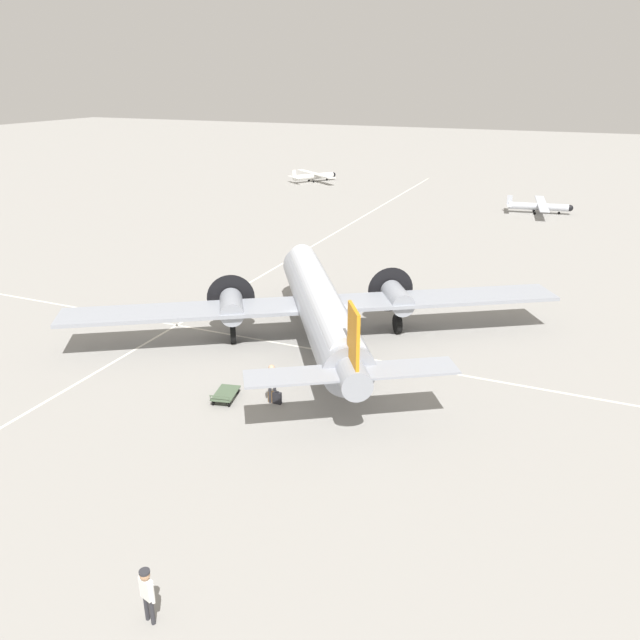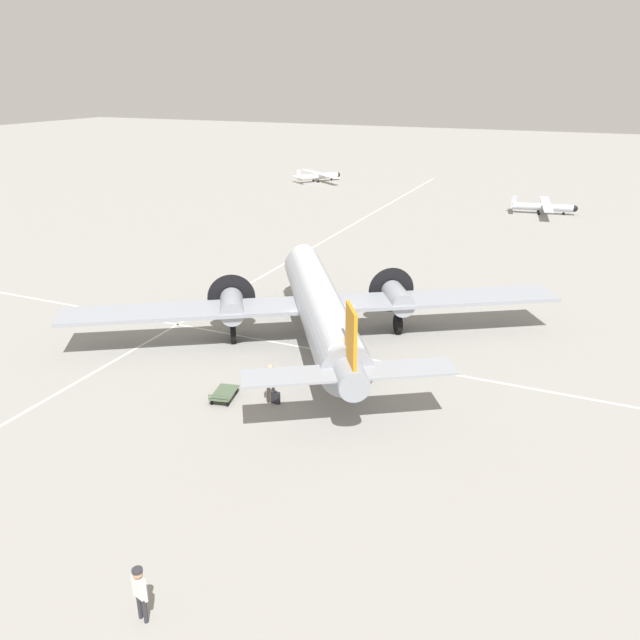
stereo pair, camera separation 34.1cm
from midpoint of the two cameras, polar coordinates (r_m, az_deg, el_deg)
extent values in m
plane|color=gray|center=(33.68, -0.29, -2.39)|extent=(300.00, 300.00, 0.00)
cube|color=silver|center=(33.24, -0.65, -2.72)|extent=(120.00, 0.16, 0.01)
cube|color=silver|center=(37.83, -12.75, -0.18)|extent=(0.16, 120.00, 0.01)
cylinder|color=#9399A3|center=(32.83, -0.30, 1.22)|extent=(10.38, 14.72, 2.32)
cylinder|color=silver|center=(32.62, -0.30, 2.27)|extent=(9.38, 13.69, 1.62)
sphere|color=#9399A3|center=(40.32, -1.98, 5.09)|extent=(2.20, 2.20, 2.20)
cylinder|color=#9399A3|center=(25.58, 2.35, -4.64)|extent=(2.72, 3.31, 1.28)
cube|color=orange|center=(24.38, 2.67, -1.81)|extent=(1.04, 1.55, 2.67)
cube|color=#9399A3|center=(25.19, 2.53, -4.79)|extent=(8.19, 5.91, 0.10)
cube|color=#9399A3|center=(34.01, -0.59, 1.43)|extent=(24.35, 16.48, 0.20)
cylinder|color=#9399A3|center=(33.96, -8.38, 1.20)|extent=(2.52, 2.98, 1.28)
cylinder|color=black|center=(35.36, -8.42, 2.02)|extent=(2.30, 1.45, 2.68)
sphere|color=black|center=(35.49, -8.42, 2.10)|extent=(0.45, 0.45, 0.45)
cylinder|color=#9399A3|center=(35.17, 6.81, 2.00)|extent=(2.52, 2.98, 1.28)
cylinder|color=black|center=(36.53, 6.20, 2.77)|extent=(2.30, 1.45, 2.68)
sphere|color=black|center=(36.65, 6.14, 2.84)|extent=(0.45, 0.45, 0.45)
cylinder|color=#4C4C51|center=(34.05, -8.28, -0.50)|extent=(0.18, 0.18, 0.93)
cylinder|color=black|center=(34.22, -8.24, -1.22)|extent=(0.84, 1.09, 1.10)
cylinder|color=#4C4C51|center=(35.26, 6.85, 0.36)|extent=(0.18, 0.18, 0.93)
cylinder|color=black|center=(35.43, 6.82, -0.34)|extent=(0.84, 1.09, 1.10)
cylinder|color=#4C4C51|center=(39.12, -1.64, 2.30)|extent=(0.14, 0.14, 0.87)
cylinder|color=black|center=(39.26, -1.64, 1.70)|extent=(0.52, 0.69, 0.70)
cylinder|color=#2D2D33|center=(18.91, -16.12, -23.92)|extent=(0.12, 0.12, 0.82)
cylinder|color=#2D2D33|center=(18.77, -15.64, -24.30)|extent=(0.12, 0.12, 0.82)
cube|color=white|center=(18.34, -16.13, -22.52)|extent=(0.43, 0.28, 0.62)
sphere|color=tan|center=(18.04, -16.28, -21.50)|extent=(0.27, 0.27, 0.27)
cylinder|color=white|center=(18.52, -16.61, -22.22)|extent=(0.10, 0.10, 0.59)
cylinder|color=white|center=(18.21, -15.62, -22.99)|extent=(0.10, 0.10, 0.59)
cube|color=black|center=(18.33, -15.89, -22.21)|extent=(0.05, 0.02, 0.39)
cylinder|color=#2D2D33|center=(17.97, -16.32, -21.23)|extent=(0.35, 0.35, 0.07)
cylinder|color=#2D2D33|center=(27.98, -4.95, -6.74)|extent=(0.13, 0.13, 0.88)
cylinder|color=#2D2D33|center=(28.10, -4.50, -6.60)|extent=(0.13, 0.13, 0.88)
cube|color=white|center=(27.68, -4.77, -5.27)|extent=(0.38, 0.46, 0.66)
sphere|color=tan|center=(27.47, -4.80, -4.39)|extent=(0.29, 0.29, 0.29)
cylinder|color=white|center=(27.58, -5.23, -5.48)|extent=(0.10, 0.10, 0.62)
cylinder|color=white|center=(27.82, -4.32, -5.19)|extent=(0.10, 0.10, 0.62)
cube|color=maroon|center=(27.73, -4.90, -5.04)|extent=(0.03, 0.05, 0.42)
cube|color=#232328|center=(27.96, -4.30, -7.12)|extent=(0.39, 0.18, 0.54)
cube|color=black|center=(27.82, -4.31, -6.58)|extent=(0.14, 0.13, 0.02)
cube|color=brown|center=(28.06, -4.73, -7.05)|extent=(0.37, 0.12, 0.52)
cube|color=#4A3520|center=(27.92, -4.75, -6.53)|extent=(0.13, 0.08, 0.02)
cube|color=#4C6047|center=(28.56, -8.96, -6.63)|extent=(1.25, 1.77, 0.04)
cube|color=#4C6047|center=(27.81, -9.52, -6.92)|extent=(0.91, 0.24, 0.04)
cylinder|color=#4C6047|center=(28.00, -10.34, -7.02)|extent=(0.04, 0.04, 0.22)
cylinder|color=#4C6047|center=(27.73, -8.65, -7.22)|extent=(0.04, 0.04, 0.22)
cylinder|color=black|center=(29.26, -9.24, -6.28)|extent=(0.12, 0.29, 0.28)
cylinder|color=black|center=(29.03, -7.85, -6.43)|extent=(0.12, 0.29, 0.28)
cylinder|color=black|center=(28.25, -10.07, -7.40)|extent=(0.12, 0.29, 0.28)
cylinder|color=black|center=(28.02, -8.63, -7.57)|extent=(0.12, 0.29, 0.28)
cylinder|color=white|center=(87.46, -0.72, 12.99)|extent=(4.22, 5.34, 0.74)
sphere|color=black|center=(89.06, 1.10, 13.15)|extent=(0.67, 0.67, 0.67)
cube|color=white|center=(87.58, -0.53, 13.23)|extent=(7.90, 6.20, 0.08)
cube|color=white|center=(85.96, -2.50, 13.23)|extent=(0.37, 0.47, 0.97)
cube|color=white|center=(86.03, -2.49, 12.91)|extent=(2.67, 2.15, 0.04)
cylinder|color=black|center=(88.63, 0.52, 12.73)|extent=(0.23, 0.27, 0.28)
cylinder|color=#4C4C51|center=(88.61, 0.52, 12.79)|extent=(0.06, 0.06, 0.21)
cylinder|color=black|center=(87.97, -1.14, 12.66)|extent=(0.23, 0.27, 0.28)
cylinder|color=#4C4C51|center=(87.95, -1.14, 12.72)|extent=(0.06, 0.06, 0.21)
cylinder|color=black|center=(86.80, -0.70, 12.54)|extent=(0.23, 0.27, 0.28)
cylinder|color=#4C4C51|center=(86.79, -0.70, 12.61)|extent=(0.06, 0.06, 0.21)
cylinder|color=#B7BCC6|center=(70.55, 19.19, 9.77)|extent=(6.09, 1.62, 0.74)
sphere|color=black|center=(70.87, 21.76, 9.48)|extent=(0.67, 0.67, 0.67)
cube|color=#B7BCC6|center=(70.52, 19.50, 10.00)|extent=(2.26, 9.11, 0.08)
cube|color=#B7BCC6|center=(70.28, 16.82, 10.49)|extent=(0.54, 0.14, 0.96)
cube|color=#B7BCC6|center=(70.36, 16.77, 10.11)|extent=(0.90, 2.99, 0.04)
cylinder|color=black|center=(70.86, 20.88, 9.12)|extent=(0.29, 0.12, 0.28)
cylinder|color=#4C4C51|center=(70.84, 20.89, 9.20)|extent=(0.06, 0.06, 0.21)
cylinder|color=black|center=(71.29, 18.83, 9.44)|extent=(0.29, 0.12, 0.28)
cylinder|color=#4C4C51|center=(71.27, 18.84, 9.53)|extent=(0.06, 0.06, 0.21)
cylinder|color=black|center=(69.98, 18.89, 9.23)|extent=(0.29, 0.12, 0.28)
cylinder|color=#4C4C51|center=(69.96, 18.90, 9.31)|extent=(0.06, 0.06, 0.21)
camera|label=1|loc=(0.17, -90.29, -0.12)|focal=35.00mm
camera|label=2|loc=(0.17, 89.71, 0.12)|focal=35.00mm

